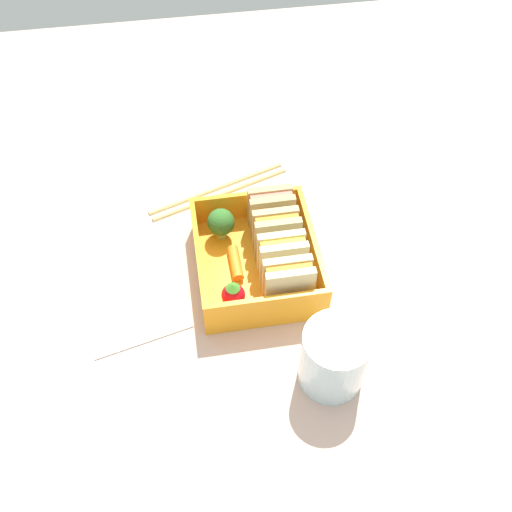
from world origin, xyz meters
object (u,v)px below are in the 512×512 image
(sandwich_left, at_px, (271,211))
(chopstick_pair, at_px, (219,190))
(sandwich_center_left, at_px, (276,233))
(strawberry_far_left, at_px, (233,294))
(folded_napkin, at_px, (128,289))
(sandwich_center, at_px, (282,257))
(sandwich_center_right, at_px, (288,283))
(carrot_stick_far_left, at_px, (235,261))
(drinking_glass, at_px, (334,358))
(broccoli_floret, at_px, (221,223))

(sandwich_left, xyz_separation_m, chopstick_pair, (-0.08, -0.06, -0.04))
(sandwich_center_left, relative_size, strawberry_far_left, 1.82)
(chopstick_pair, distance_m, folded_napkin, 0.19)
(sandwich_center, height_order, sandwich_center_right, same)
(sandwich_center_right, distance_m, chopstick_pair, 0.20)
(sandwich_left, distance_m, chopstick_pair, 0.11)
(sandwich_center_right, distance_m, strawberry_far_left, 0.06)
(sandwich_center, relative_size, sandwich_center_right, 1.00)
(strawberry_far_left, distance_m, folded_napkin, 0.13)
(sandwich_center_right, height_order, strawberry_far_left, sandwich_center_right)
(carrot_stick_far_left, height_order, drinking_glass, drinking_glass)
(sandwich_center_left, height_order, sandwich_center, same)
(sandwich_center, height_order, chopstick_pair, sandwich_center)
(sandwich_center_right, distance_m, broccoli_floret, 0.12)
(sandwich_center, xyz_separation_m, broccoli_floret, (-0.07, -0.06, -0.00))
(broccoli_floret, distance_m, drinking_glass, 0.22)
(drinking_glass, bearing_deg, chopstick_pair, -164.03)
(sandwich_center_left, height_order, sandwich_center_right, same)
(sandwich_center_left, relative_size, folded_napkin, 0.39)
(strawberry_far_left, bearing_deg, folded_napkin, -110.39)
(sandwich_center_right, relative_size, carrot_stick_far_left, 1.31)
(sandwich_center_right, height_order, drinking_glass, drinking_glass)
(strawberry_far_left, distance_m, chopstick_pair, 0.19)
(chopstick_pair, distance_m, drinking_glass, 0.30)
(drinking_glass, bearing_deg, carrot_stick_far_left, -152.74)
(sandwich_center_left, distance_m, sandwich_center_right, 0.07)
(folded_napkin, bearing_deg, drinking_glass, 54.98)
(sandwich_left, distance_m, broccoli_floret, 0.06)
(sandwich_center, distance_m, broccoli_floret, 0.09)
(carrot_stick_far_left, bearing_deg, strawberry_far_left, -10.02)
(sandwich_left, height_order, sandwich_center_right, same)
(broccoli_floret, relative_size, folded_napkin, 0.28)
(carrot_stick_far_left, distance_m, strawberry_far_left, 0.05)
(chopstick_pair, relative_size, folded_napkin, 1.25)
(carrot_stick_far_left, xyz_separation_m, chopstick_pair, (-0.14, -0.00, -0.01))
(sandwich_center_right, xyz_separation_m, broccoli_floret, (-0.10, -0.06, -0.00))
(strawberry_far_left, distance_m, drinking_glass, 0.14)
(sandwich_center, distance_m, drinking_glass, 0.14)
(sandwich_center, bearing_deg, chopstick_pair, -160.49)
(sandwich_center, height_order, carrot_stick_far_left, sandwich_center)
(sandwich_center, bearing_deg, drinking_glass, 11.63)
(sandwich_left, bearing_deg, chopstick_pair, -146.71)
(carrot_stick_far_left, height_order, strawberry_far_left, strawberry_far_left)
(sandwich_center_right, bearing_deg, sandwich_center, 180.00)
(broccoli_floret, bearing_deg, folded_napkin, -65.23)
(broccoli_floret, distance_m, folded_napkin, 0.14)
(drinking_glass, relative_size, folded_napkin, 0.51)
(sandwich_left, bearing_deg, sandwich_center_right, 0.00)
(sandwich_left, relative_size, strawberry_far_left, 1.82)
(sandwich_center_left, relative_size, sandwich_center_right, 1.00)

